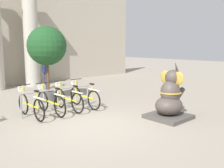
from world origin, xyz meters
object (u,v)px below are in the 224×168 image
bicycle_1 (50,102)px  elephant_statue (170,99)px  bicycle_0 (30,105)px  potted_tree (47,48)px  person_pedestrian (45,69)px  bicycle_2 (68,99)px  bicycle_3 (84,96)px

bicycle_1 → elephant_statue: elephant_statue is taller
bicycle_0 → potted_tree: (1.53, 1.69, 1.68)m
elephant_statue → person_pedestrian: 7.20m
bicycle_2 → elephant_statue: 3.39m
bicycle_2 → bicycle_3: bearing=-1.8°
bicycle_3 → potted_tree: (-0.46, 1.72, 1.68)m
potted_tree → bicycle_0: bearing=-132.1°
bicycle_1 → potted_tree: (0.87, 1.72, 1.68)m
elephant_statue → potted_tree: size_ratio=0.59×
bicycle_1 → bicycle_2: (0.66, 0.02, 0.00)m
bicycle_1 → bicycle_2: bearing=2.1°
bicycle_1 → bicycle_2: size_ratio=1.00×
bicycle_2 → person_pedestrian: person_pedestrian is taller
bicycle_2 → person_pedestrian: bearing=71.6°
person_pedestrian → potted_tree: bearing=-115.2°
bicycle_1 → bicycle_3: bearing=0.1°
bicycle_3 → potted_tree: bearing=104.9°
bicycle_0 → elephant_statue: 4.24m
bicycle_0 → elephant_statue: (3.09, -2.90, 0.19)m
bicycle_2 → bicycle_3: size_ratio=1.00×
bicycle_2 → bicycle_3: 0.66m
elephant_statue → bicycle_0: bearing=136.8°
bicycle_0 → elephant_statue: bearing=-43.2°
bicycle_0 → bicycle_2: 1.32m
bicycle_1 → potted_tree: bearing=63.3°
bicycle_0 → elephant_statue: size_ratio=1.02×
person_pedestrian → bicycle_3: bearing=-100.0°
bicycle_0 → elephant_statue: elephant_statue is taller
bicycle_1 → bicycle_3: same height
bicycle_3 → elephant_statue: 3.08m
bicycle_0 → potted_tree: potted_tree is taller
elephant_statue → potted_tree: bearing=108.8°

